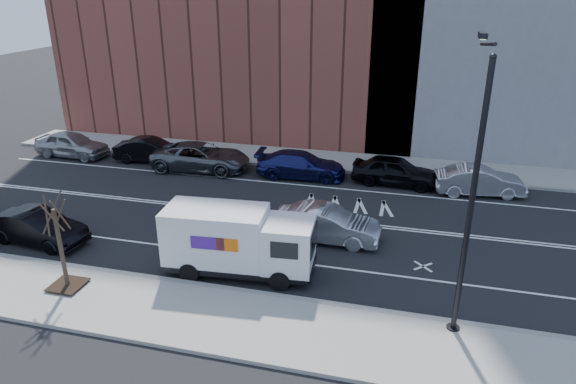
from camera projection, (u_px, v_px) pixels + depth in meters
The scene contains 17 objects.
ground at pixel (299, 218), 25.34m from camera, with size 120.00×120.00×0.00m, color black.
sidewalk_near at pixel (240, 323), 17.43m from camera, with size 44.00×3.60×0.15m, color gray.
sidewalk_far at pixel (330, 161), 33.19m from camera, with size 44.00×3.60×0.15m, color gray.
curb_near at pixel (256, 294), 19.04m from camera, with size 44.00×0.25×0.17m, color gray.
curb_far at pixel (325, 170), 31.58m from camera, with size 44.00×0.25×0.17m, color gray.
road_markings at pixel (299, 218), 25.34m from camera, with size 40.00×8.60×0.01m, color white, non-canonical shape.
streetlight at pixel (472, 185), 15.61m from camera, with size 0.44×4.02×9.34m.
street_tree at pixel (62, 256), 18.87m from camera, with size 1.20×1.20×3.75m.
fedex_van at pixel (237, 241), 20.05m from camera, with size 6.09×2.48×2.72m.
far_parked_a at pixel (72, 144), 33.93m from camera, with size 1.98×4.93×1.68m, color #98979C.
far_parked_b at pixel (151, 150), 32.99m from camera, with size 1.61×4.63×1.52m, color black.
far_parked_c at pixel (201, 157), 31.50m from camera, with size 2.76×5.99×1.66m, color #505459.
far_parked_d at pixel (301, 165), 30.36m from camera, with size 2.15×5.29×1.54m, color navy.
far_parked_e at pixel (395, 171), 29.24m from camera, with size 1.95×4.84×1.65m, color black.
far_parked_f at pixel (479, 181), 27.88m from camera, with size 1.65×4.73×1.56m, color silver.
driving_sedan at pixel (326, 224), 22.88m from camera, with size 1.67×4.79×1.58m, color silver.
near_parked_rear_a at pixel (37, 227), 22.67m from camera, with size 1.58×4.53×1.49m, color black.
Camera 1 is at (5.17, -22.36, 10.82)m, focal length 32.00 mm.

